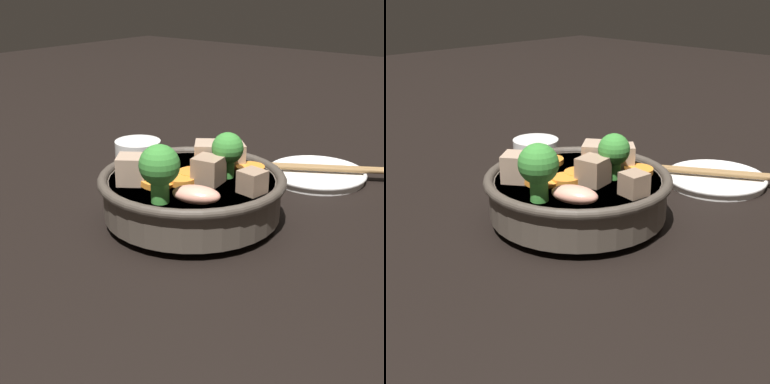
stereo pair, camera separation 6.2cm
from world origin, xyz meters
The scene contains 5 objects.
ground_plane centered at (0.00, 0.00, 0.00)m, with size 3.00×3.00×0.00m, color black.
stirfry_bowl centered at (0.00, 0.00, 0.04)m, with size 0.22×0.22×0.12m.
side_saucer centered at (0.05, 0.22, 0.01)m, with size 0.14×0.14×0.01m.
tea_cup centered at (-0.15, 0.07, 0.03)m, with size 0.07×0.07×0.05m.
chopsticks_pair centered at (0.05, 0.22, 0.02)m, with size 0.19×0.13×0.01m.
Camera 1 is at (0.37, -0.45, 0.27)m, focal length 50.00 mm.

